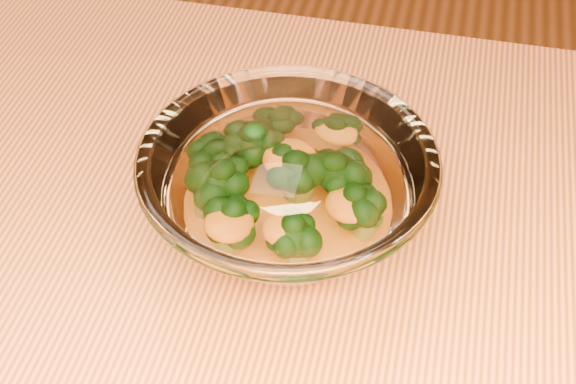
{
  "coord_description": "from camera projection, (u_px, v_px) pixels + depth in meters",
  "views": [
    {
      "loc": [
        0.17,
        -0.23,
        1.17
      ],
      "look_at": [
        0.09,
        0.12,
        0.8
      ],
      "focal_mm": 50.0,
      "sensor_mm": 36.0,
      "label": 1
    }
  ],
  "objects": [
    {
      "name": "cheese_sauce",
      "position": [
        288.0,
        215.0,
        0.54
      ],
      "size": [
        0.1,
        0.1,
        0.03
      ],
      "primitive_type": "ellipsoid",
      "color": "orange",
      "rests_on": "glass_bowl"
    },
    {
      "name": "glass_bowl",
      "position": [
        288.0,
        196.0,
        0.53
      ],
      "size": [
        0.19,
        0.19,
        0.09
      ],
      "color": "white",
      "rests_on": "table"
    },
    {
      "name": "broccoli_heap",
      "position": [
        278.0,
        181.0,
        0.53
      ],
      "size": [
        0.13,
        0.12,
        0.05
      ],
      "color": "black",
      "rests_on": "cheese_sauce"
    }
  ]
}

